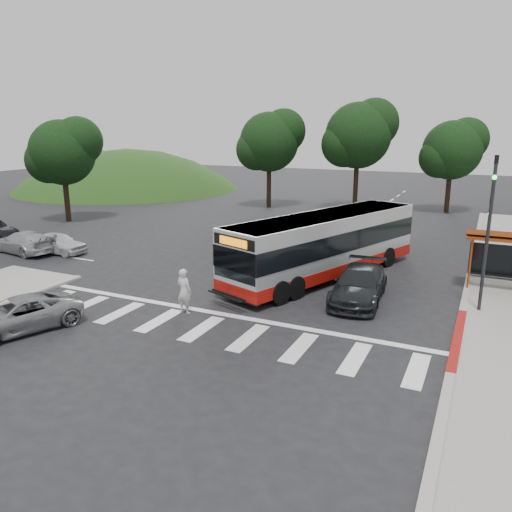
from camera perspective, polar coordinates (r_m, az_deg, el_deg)
The scene contains 18 objects.
ground at distance 23.67m, azimuth 0.11°, elevation -4.07°, with size 140.00×140.00×0.00m, color black.
sidewalk_east at distance 29.32m, azimuth 27.23°, elevation -1.93°, with size 4.00×40.00×0.12m, color gray.
curb_east at distance 29.28m, azimuth 23.34°, elevation -1.49°, with size 0.30×40.00×0.15m, color #9E9991.
curb_east_red at distance 19.78m, azimuth 22.02°, elevation -8.79°, with size 0.32×6.00×0.15m, color maroon.
hillside_nw at distance 65.68m, azimuth -14.30°, elevation 7.45°, with size 44.00×44.00×10.00m, color #1A3912.
crosswalk_ladder at distance 19.55m, azimuth -6.20°, elevation -8.26°, with size 18.00×2.60×0.01m, color silver.
traffic_signal_ne_tall at distance 22.11m, azimuth 25.11°, elevation 3.59°, with size 0.18×0.37×6.50m.
traffic_signal_ne_short at distance 29.24m, azimuth 25.02°, elevation 3.16°, with size 0.18×0.37×4.00m.
tree_north_a at distance 47.78m, azimuth 11.72°, elevation 13.46°, with size 6.60×6.15×10.17m.
tree_north_b at distance 48.53m, azimuth 21.59°, elevation 11.28°, with size 5.72×5.33×8.43m.
tree_north_c at distance 48.47m, azimuth 1.63°, elevation 13.01°, with size 6.16×5.74×9.30m.
tree_west_a at distance 43.77m, azimuth -21.14°, elevation 11.08°, with size 5.72×5.33×8.43m.
transit_bus at distance 25.85m, azimuth 7.88°, elevation 1.14°, with size 2.73×12.59×3.25m, color #ACAEB0, non-canonical shape.
pedestrian at distance 20.91m, azimuth -8.21°, elevation -3.99°, with size 0.70×0.46×1.92m, color silver.
dark_sedan at distance 22.73m, azimuth 11.69°, elevation -3.19°, with size 2.10×5.15×1.50m, color black.
silver_suv_south at distance 21.08m, azimuth -25.59°, elevation -6.09°, with size 2.13×4.61×1.28m, color #929396.
west_car_white at distance 32.99m, azimuth -21.68°, elevation 1.39°, with size 1.52×3.78×1.29m, color silver.
west_car_silver at distance 33.88m, azimuth -25.03°, elevation 1.44°, with size 1.91×4.70×1.36m, color #B8BABE.
Camera 1 is at (9.54, -20.31, 7.53)m, focal length 35.00 mm.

